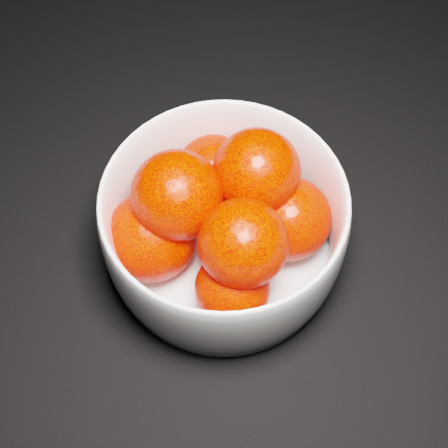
# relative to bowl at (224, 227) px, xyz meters

# --- Properties ---
(bowl) EXTENTS (0.19, 0.19, 0.09)m
(bowl) POSITION_rel_bowl_xyz_m (0.00, 0.00, 0.00)
(bowl) COLOR white
(bowl) RESTS_ON ground
(orange_pile) EXTENTS (0.17, 0.16, 0.11)m
(orange_pile) POSITION_rel_bowl_xyz_m (-0.00, 0.00, 0.01)
(orange_pile) COLOR #F61700
(orange_pile) RESTS_ON bowl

